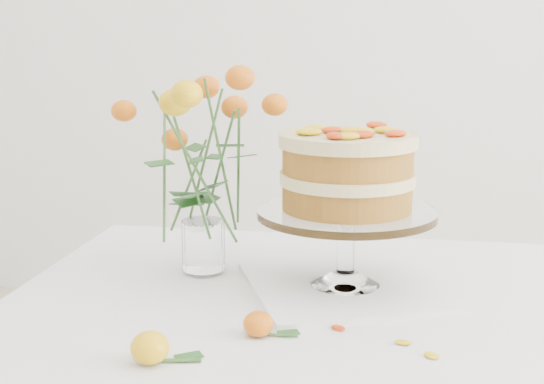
% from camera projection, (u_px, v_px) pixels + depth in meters
% --- Properties ---
extents(table, '(1.43, 0.93, 0.76)m').
position_uv_depth(table, '(414.00, 357.00, 1.27)').
color(table, tan).
rests_on(table, ground).
extents(napkin, '(0.43, 0.43, 0.01)m').
position_uv_depth(napkin, '(345.00, 287.00, 1.36)').
color(napkin, white).
rests_on(napkin, table).
extents(cake_stand, '(0.32, 0.32, 0.29)m').
position_uv_depth(cake_stand, '(347.00, 180.00, 1.32)').
color(cake_stand, white).
rests_on(cake_stand, napkin).
extents(rose_vase, '(0.33, 0.33, 0.41)m').
position_uv_depth(rose_vase, '(202.00, 148.00, 1.41)').
color(rose_vase, white).
rests_on(rose_vase, table).
extents(loose_rose_near, '(0.10, 0.05, 0.05)m').
position_uv_depth(loose_rose_near, '(150.00, 348.00, 1.06)').
color(loose_rose_near, yellow).
rests_on(loose_rose_near, table).
extents(loose_rose_far, '(0.08, 0.05, 0.04)m').
position_uv_depth(loose_rose_far, '(259.00, 324.00, 1.15)').
color(loose_rose_far, '#D2570A').
rests_on(loose_rose_far, table).
extents(stray_petal_a, '(0.03, 0.02, 0.00)m').
position_uv_depth(stray_petal_a, '(338.00, 328.00, 1.18)').
color(stray_petal_a, yellow).
rests_on(stray_petal_a, table).
extents(stray_petal_b, '(0.03, 0.02, 0.00)m').
position_uv_depth(stray_petal_b, '(403.00, 343.00, 1.13)').
color(stray_petal_b, yellow).
rests_on(stray_petal_b, table).
extents(stray_petal_c, '(0.03, 0.02, 0.00)m').
position_uv_depth(stray_petal_c, '(431.00, 356.00, 1.08)').
color(stray_petal_c, yellow).
rests_on(stray_petal_c, table).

